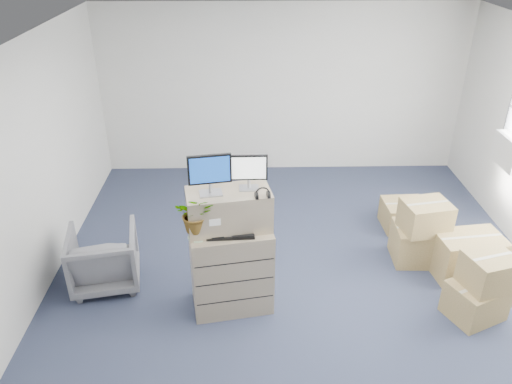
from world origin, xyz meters
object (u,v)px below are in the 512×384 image
(monitor_right, at_px, (249,170))
(filing_cabinet_lower, at_px, (231,268))
(potted_plant, at_px, (196,218))
(office_chair, at_px, (104,255))
(monitor_left, at_px, (210,172))
(keyboard, at_px, (231,234))
(water_bottle, at_px, (238,216))

(monitor_right, bearing_deg, filing_cabinet_lower, -153.29)
(potted_plant, relative_size, office_chair, 0.58)
(monitor_right, xyz_separation_m, potted_plant, (-0.53, -0.25, -0.41))
(filing_cabinet_lower, distance_m, monitor_left, 1.19)
(keyboard, bearing_deg, monitor_right, 43.88)
(office_chair, bearing_deg, water_bottle, 156.46)
(filing_cabinet_lower, height_order, monitor_left, monitor_left)
(monitor_right, height_order, water_bottle, monitor_right)
(filing_cabinet_lower, relative_size, potted_plant, 2.20)
(filing_cabinet_lower, bearing_deg, potted_plant, -166.99)
(water_bottle, height_order, office_chair, water_bottle)
(monitor_left, distance_m, water_bottle, 0.60)
(filing_cabinet_lower, bearing_deg, monitor_left, 169.31)
(monitor_right, height_order, potted_plant, monitor_right)
(office_chair, bearing_deg, filing_cabinet_lower, 153.80)
(keyboard, xyz_separation_m, water_bottle, (0.08, 0.16, 0.12))
(monitor_left, distance_m, monitor_right, 0.40)
(monitor_right, distance_m, potted_plant, 0.71)
(monitor_right, relative_size, potted_plant, 0.83)
(monitor_left, height_order, monitor_right, monitor_left)
(office_chair, bearing_deg, monitor_right, 158.92)
(keyboard, distance_m, office_chair, 1.73)
(potted_plant, bearing_deg, water_bottle, 25.43)
(monitor_left, xyz_separation_m, water_bottle, (0.27, 0.05, -0.54))
(monitor_left, height_order, keyboard, monitor_left)
(filing_cabinet_lower, xyz_separation_m, potted_plant, (-0.33, -0.14, 0.74))
(filing_cabinet_lower, relative_size, office_chair, 1.27)
(water_bottle, bearing_deg, filing_cabinet_lower, -145.83)
(monitor_left, bearing_deg, keyboard, -38.21)
(water_bottle, bearing_deg, office_chair, 166.95)
(monitor_right, relative_size, office_chair, 0.48)
(water_bottle, height_order, potted_plant, potted_plant)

